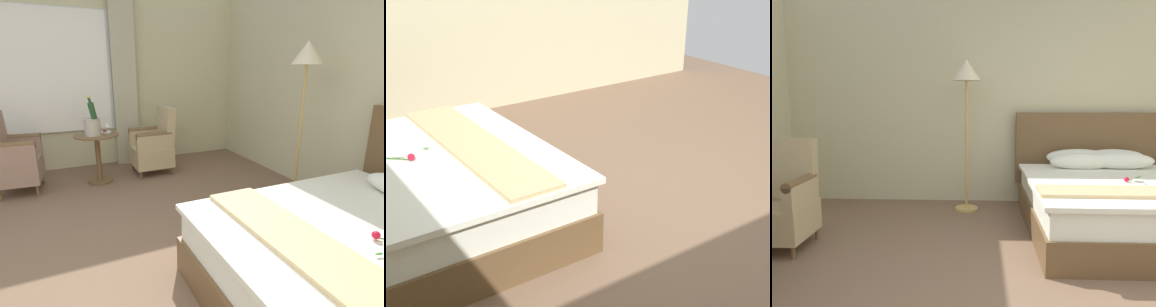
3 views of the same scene
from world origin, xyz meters
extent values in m
plane|color=brown|center=(0.00, 0.00, 0.00)|extent=(7.64, 7.64, 0.00)
cube|color=beige|center=(-3.13, 0.00, 1.39)|extent=(0.12, 6.11, 2.77)
cube|color=white|center=(-3.05, 0.00, 1.46)|extent=(0.02, 1.78, 1.76)
cube|color=white|center=(-3.02, 0.00, 1.46)|extent=(0.02, 1.69, 1.73)
cube|color=#B4B095|center=(-2.97, 1.07, 1.28)|extent=(0.10, 0.36, 2.57)
cube|color=brown|center=(0.85, 1.82, 0.14)|extent=(1.80, 2.06, 0.28)
cube|color=white|center=(0.85, 1.82, 0.40)|extent=(1.74, 2.00, 0.22)
cube|color=white|center=(0.85, 1.76, 0.53)|extent=(1.83, 1.93, 0.04)
cube|color=#D4B481|center=(0.85, 1.26, 0.56)|extent=(1.80, 0.37, 0.03)
sphere|color=red|center=(0.85, 1.70, 0.58)|extent=(0.05, 0.05, 0.05)
ellipsoid|color=#33702D|center=(0.97, 1.56, 0.57)|extent=(0.03, 0.05, 0.01)
cylinder|color=tan|center=(-0.71, 2.56, 0.01)|extent=(0.28, 0.28, 0.03)
cylinder|color=tan|center=(-0.71, 2.56, 0.79)|extent=(0.03, 0.03, 1.52)
cone|color=beige|center=(-0.71, 2.56, 1.68)|extent=(0.34, 0.34, 0.25)
cylinder|color=brown|center=(-2.24, 0.51, 0.01)|extent=(0.32, 0.32, 0.03)
cylinder|color=brown|center=(-2.24, 0.51, 0.32)|extent=(0.07, 0.07, 0.65)
cylinder|color=brown|center=(-2.24, 0.51, 0.66)|extent=(0.58, 0.58, 0.02)
cylinder|color=#B4AEA3|center=(-2.19, 0.46, 0.78)|extent=(0.21, 0.21, 0.22)
torus|color=#B4AEA3|center=(-2.19, 0.46, 0.89)|extent=(0.22, 0.22, 0.02)
cylinder|color=white|center=(-2.19, 0.46, 0.87)|extent=(0.18, 0.18, 0.03)
cylinder|color=#1E4723|center=(-2.18, 0.49, 0.94)|extent=(0.08, 0.13, 0.32)
cylinder|color=#193D1E|center=(-2.19, 0.45, 1.13)|extent=(0.03, 0.04, 0.08)
sphere|color=gold|center=(-2.19, 0.45, 1.17)|extent=(0.04, 0.04, 0.04)
cylinder|color=white|center=(-2.27, 0.66, 0.67)|extent=(0.07, 0.07, 0.01)
cylinder|color=white|center=(-2.27, 0.66, 0.72)|extent=(0.01, 0.01, 0.08)
cone|color=white|center=(-2.27, 0.66, 0.79)|extent=(0.08, 0.08, 0.06)
cylinder|color=white|center=(-2.39, 0.48, 0.67)|extent=(0.07, 0.07, 0.01)
cylinder|color=white|center=(-2.39, 0.48, 0.71)|extent=(0.01, 0.01, 0.07)
cone|color=white|center=(-2.39, 0.48, 0.79)|extent=(0.08, 0.08, 0.07)
cylinder|color=white|center=(-2.34, 0.63, 0.68)|extent=(0.17, 0.17, 0.01)
sphere|color=maroon|center=(-2.32, 0.64, 0.69)|extent=(0.02, 0.02, 0.02)
sphere|color=maroon|center=(-2.31, 0.62, 0.69)|extent=(0.03, 0.03, 0.03)
cylinder|color=brown|center=(-2.55, 1.04, 0.06)|extent=(0.04, 0.04, 0.11)
cylinder|color=brown|center=(-2.11, 1.05, 0.06)|extent=(0.04, 0.04, 0.11)
cylinder|color=brown|center=(-2.56, 1.51, 0.06)|extent=(0.04, 0.04, 0.11)
cylinder|color=brown|center=(-2.12, 1.52, 0.06)|extent=(0.04, 0.04, 0.11)
cube|color=tan|center=(-2.33, 1.28, 0.26)|extent=(0.53, 0.56, 0.29)
cube|color=tan|center=(-2.34, 1.51, 0.69)|extent=(0.50, 0.17, 0.58)
cube|color=tan|center=(-2.54, 1.26, 0.51)|extent=(0.10, 0.51, 0.21)
cylinder|color=brown|center=(-2.54, 1.26, 0.62)|extent=(0.10, 0.51, 0.09)
cube|color=tan|center=(-2.12, 1.27, 0.51)|extent=(0.10, 0.51, 0.21)
cylinder|color=brown|center=(-2.12, 1.27, 0.62)|extent=(0.10, 0.51, 0.09)
cylinder|color=brown|center=(-2.04, -0.26, 0.07)|extent=(0.04, 0.04, 0.15)
cylinder|color=brown|center=(-2.51, -0.21, 0.07)|extent=(0.04, 0.04, 0.15)
cylinder|color=brown|center=(-2.07, -0.66, 0.07)|extent=(0.04, 0.04, 0.15)
cylinder|color=brown|center=(-2.54, -0.62, 0.07)|extent=(0.04, 0.04, 0.15)
cube|color=gray|center=(-2.29, -0.44, 0.29)|extent=(0.59, 0.53, 0.29)
cube|color=gray|center=(-2.06, -0.44, 0.55)|extent=(0.13, 0.45, 0.22)
cylinder|color=brown|center=(-2.06, -0.44, 0.66)|extent=(0.13, 0.45, 0.09)
cube|color=gray|center=(-2.51, -0.40, 0.55)|extent=(0.13, 0.45, 0.22)
cylinder|color=brown|center=(-2.51, -0.40, 0.66)|extent=(0.13, 0.45, 0.09)
camera|label=1|loc=(1.83, 0.08, 1.51)|focal=28.00mm
camera|label=2|loc=(-2.40, 2.62, 1.97)|focal=50.00mm
camera|label=3|loc=(-0.53, -1.87, 1.32)|focal=35.00mm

